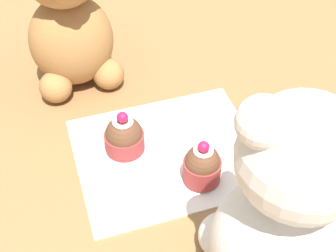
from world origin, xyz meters
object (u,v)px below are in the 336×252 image
object	(u,v)px
cupcake_near_cream_bear	(202,165)
teddy_bear_tan	(68,15)
cupcake_near_tan_bear	(124,136)
saucer_plate	(125,149)
teddy_bear_cream	(284,210)

from	to	relation	value
cupcake_near_cream_bear	teddy_bear_tan	bearing A→B (deg)	-65.96
cupcake_near_tan_bear	saucer_plate	bearing A→B (deg)	-135.00
saucer_plate	cupcake_near_tan_bear	size ratio (longest dim) A/B	1.11
cupcake_near_cream_bear	saucer_plate	distance (m)	0.12
teddy_bear_tan	cupcake_near_tan_bear	distance (m)	0.21
teddy_bear_tan	cupcake_near_cream_bear	world-z (taller)	teddy_bear_tan
teddy_bear_cream	cupcake_near_tan_bear	size ratio (longest dim) A/B	4.04
teddy_bear_cream	cupcake_near_tan_bear	bearing A→B (deg)	-54.11
teddy_bear_tan	cupcake_near_tan_bear	world-z (taller)	teddy_bear_tan
cupcake_near_cream_bear	cupcake_near_tan_bear	xyz separation A→B (m)	(0.09, -0.08, 0.00)
saucer_plate	teddy_bear_cream	bearing A→B (deg)	114.85
teddy_bear_tan	saucer_plate	size ratio (longest dim) A/B	3.54
teddy_bear_cream	teddy_bear_tan	xyz separation A→B (m)	(0.14, -0.42, -0.00)
teddy_bear_tan	saucer_plate	bearing A→B (deg)	-84.21
teddy_bear_cream	saucer_plate	size ratio (longest dim) A/B	3.65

